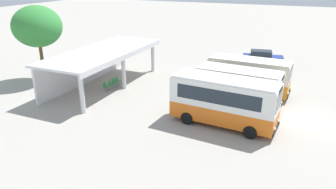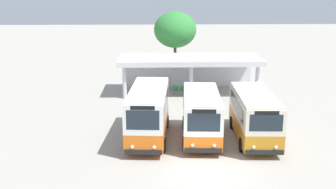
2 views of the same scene
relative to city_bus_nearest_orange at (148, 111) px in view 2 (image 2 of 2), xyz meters
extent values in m
plane|color=#A39E93|center=(3.18, -5.28, -1.89)|extent=(180.00, 180.00, 0.00)
cylinder|color=black|center=(0.94, -2.30, -1.44)|extent=(0.29, 0.91, 0.90)
cylinder|color=black|center=(-1.28, -2.13, -1.44)|extent=(0.29, 0.91, 0.90)
cylinder|color=black|center=(1.28, 2.16, -1.44)|extent=(0.29, 0.91, 0.90)
cylinder|color=black|center=(-0.94, 2.33, -1.44)|extent=(0.29, 0.91, 0.90)
cube|color=orange|center=(0.00, 0.01, -0.94)|extent=(2.87, 7.38, 1.14)
cube|color=white|center=(0.00, 0.01, 0.53)|extent=(2.87, 7.38, 1.79)
cube|color=white|center=(0.00, 0.01, 1.48)|extent=(2.79, 7.15, 0.12)
cube|color=black|center=(-0.28, -3.62, -1.37)|extent=(2.21, 0.27, 0.28)
cube|color=#1E2833|center=(-0.27, -3.57, 0.58)|extent=(1.91, 0.20, 1.16)
cube|color=black|center=(-0.27, -3.57, 1.30)|extent=(1.40, 0.16, 0.24)
cube|color=#1E2833|center=(1.16, 0.02, 0.58)|extent=(0.48, 5.76, 0.98)
cube|color=#1E2833|center=(-1.14, 0.20, 0.58)|extent=(0.48, 5.76, 0.98)
sphere|color=#EAEACC|center=(0.36, -3.65, -1.06)|extent=(0.20, 0.20, 0.20)
sphere|color=#EAEACC|center=(-0.92, -3.56, -1.06)|extent=(0.20, 0.20, 0.20)
cylinder|color=black|center=(4.43, -2.30, -1.44)|extent=(0.28, 0.91, 0.90)
cylinder|color=black|center=(2.22, -2.15, -1.44)|extent=(0.28, 0.91, 0.90)
cylinder|color=black|center=(4.70, 1.70, -1.44)|extent=(0.28, 0.91, 0.90)
cylinder|color=black|center=(2.49, 1.85, -1.44)|extent=(0.28, 0.91, 0.90)
cube|color=orange|center=(3.46, -0.23, -1.02)|extent=(2.75, 6.61, 0.97)
cube|color=white|center=(3.46, -0.23, 0.30)|extent=(2.75, 6.61, 1.69)
cube|color=white|center=(3.46, -0.23, 1.20)|extent=(2.67, 6.41, 0.12)
cube|color=black|center=(3.24, -3.48, -1.37)|extent=(2.20, 0.25, 0.28)
cube|color=#1E2833|center=(3.24, -3.43, 0.35)|extent=(1.90, 0.18, 1.10)
cube|color=black|center=(3.24, -3.43, 1.02)|extent=(1.39, 0.15, 0.24)
cube|color=#1E2833|center=(4.61, -0.20, 0.35)|extent=(0.39, 5.16, 0.93)
cube|color=#1E2833|center=(2.32, -0.05, 0.35)|extent=(0.39, 5.16, 0.93)
sphere|color=#EAEACC|center=(3.87, -3.51, -1.06)|extent=(0.20, 0.20, 0.20)
sphere|color=#EAEACC|center=(2.60, -3.43, -1.06)|extent=(0.20, 0.20, 0.20)
cylinder|color=black|center=(7.94, -2.59, -1.44)|extent=(0.26, 0.91, 0.90)
cylinder|color=black|center=(5.71, -2.49, -1.44)|extent=(0.26, 0.91, 0.90)
cylinder|color=black|center=(8.14, 1.68, -1.44)|extent=(0.26, 0.91, 0.90)
cylinder|color=black|center=(5.91, 1.78, -1.44)|extent=(0.26, 0.91, 0.90)
cube|color=orange|center=(6.92, -0.41, -0.95)|extent=(2.65, 7.00, 1.10)
cube|color=beige|center=(6.92, -0.41, 0.37)|extent=(2.65, 7.00, 1.54)
cube|color=beige|center=(6.92, -0.41, 1.20)|extent=(2.57, 6.79, 0.12)
cube|color=black|center=(6.76, -3.88, -1.37)|extent=(2.22, 0.20, 0.28)
cube|color=#1E2833|center=(6.76, -3.84, 0.42)|extent=(1.91, 0.14, 1.00)
cube|color=black|center=(6.76, -3.84, 1.02)|extent=(1.40, 0.11, 0.24)
cube|color=#1E2833|center=(8.08, -0.36, 0.42)|extent=(0.30, 5.51, 0.85)
cube|color=#1E2833|center=(5.77, -0.25, 0.42)|extent=(0.30, 5.51, 0.85)
sphere|color=#EAEACC|center=(7.40, -3.90, -1.06)|extent=(0.20, 0.20, 0.20)
sphere|color=#EAEACC|center=(6.12, -3.84, -1.06)|extent=(0.20, 0.20, 0.20)
cylinder|color=silver|center=(-2.29, 10.28, -0.29)|extent=(0.36, 0.36, 3.20)
cylinder|color=silver|center=(3.72, 10.28, -0.29)|extent=(0.36, 0.36, 3.20)
cylinder|color=silver|center=(9.73, 10.28, -0.29)|extent=(0.36, 0.36, 3.20)
cube|color=silver|center=(3.72, 14.56, -0.29)|extent=(12.82, 0.20, 3.20)
cube|color=silver|center=(3.72, 12.32, 1.41)|extent=(13.32, 5.19, 0.20)
cube|color=silver|center=(3.72, 9.78, 1.17)|extent=(13.32, 0.10, 0.28)
cylinder|color=slate|center=(2.57, 11.14, -1.67)|extent=(0.03, 0.03, 0.44)
cylinder|color=slate|center=(2.22, 11.12, -1.67)|extent=(0.03, 0.03, 0.44)
cylinder|color=slate|center=(2.55, 11.49, -1.67)|extent=(0.03, 0.03, 0.44)
cylinder|color=slate|center=(2.20, 11.47, -1.67)|extent=(0.03, 0.03, 0.44)
cube|color=#2D8C47|center=(2.39, 11.31, -1.43)|extent=(0.46, 0.46, 0.04)
cube|color=#2D8C47|center=(2.38, 11.51, -1.23)|extent=(0.44, 0.06, 0.40)
cylinder|color=slate|center=(3.20, 11.01, -1.67)|extent=(0.03, 0.03, 0.44)
cylinder|color=slate|center=(2.84, 10.99, -1.67)|extent=(0.03, 0.03, 0.44)
cylinder|color=slate|center=(3.18, 11.36, -1.67)|extent=(0.03, 0.03, 0.44)
cylinder|color=slate|center=(2.83, 11.35, -1.67)|extent=(0.03, 0.03, 0.44)
cube|color=#2D8C47|center=(3.01, 11.18, -1.43)|extent=(0.46, 0.46, 0.04)
cube|color=#2D8C47|center=(3.00, 11.38, -1.23)|extent=(0.44, 0.06, 0.40)
cylinder|color=slate|center=(3.82, 11.04, -1.67)|extent=(0.03, 0.03, 0.44)
cylinder|color=slate|center=(3.47, 11.02, -1.67)|extent=(0.03, 0.03, 0.44)
cylinder|color=slate|center=(3.81, 11.39, -1.67)|extent=(0.03, 0.03, 0.44)
cylinder|color=slate|center=(3.46, 11.37, -1.67)|extent=(0.03, 0.03, 0.44)
cube|color=#2D8C47|center=(3.64, 11.21, -1.43)|extent=(0.46, 0.46, 0.04)
cube|color=#2D8C47|center=(3.63, 11.41, -1.23)|extent=(0.44, 0.06, 0.40)
cylinder|color=slate|center=(4.45, 11.11, -1.67)|extent=(0.03, 0.03, 0.44)
cylinder|color=slate|center=(4.10, 11.10, -1.67)|extent=(0.03, 0.03, 0.44)
cylinder|color=slate|center=(4.43, 11.46, -1.67)|extent=(0.03, 0.03, 0.44)
cylinder|color=slate|center=(4.08, 11.45, -1.67)|extent=(0.03, 0.03, 0.44)
cube|color=#2D8C47|center=(4.27, 11.28, -1.43)|extent=(0.46, 0.46, 0.04)
cube|color=#2D8C47|center=(4.26, 11.48, -1.23)|extent=(0.44, 0.06, 0.40)
cylinder|color=brown|center=(2.69, 18.91, -0.10)|extent=(0.32, 0.32, 3.58)
ellipsoid|color=#338438|center=(2.69, 18.91, 3.42)|extent=(4.60, 4.60, 3.91)
camera|label=1|loc=(-19.99, -4.59, 8.16)|focal=33.86mm
camera|label=2|loc=(0.42, -25.92, 7.96)|focal=44.08mm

